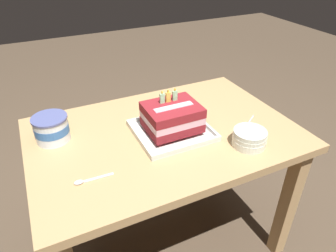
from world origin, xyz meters
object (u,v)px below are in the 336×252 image
(bowl_stack, at_px, (249,138))
(ice_cream_tub, at_px, (51,128))
(birthday_cake, at_px, (172,117))
(serving_spoon_near_tray, at_px, (85,181))
(foil_tray, at_px, (172,131))

(bowl_stack, bearing_deg, ice_cream_tub, 151.92)
(birthday_cake, xyz_separation_m, serving_spoon_near_tray, (-0.39, -0.14, -0.07))
(serving_spoon_near_tray, bearing_deg, ice_cream_tub, 100.75)
(foil_tray, bearing_deg, ice_cream_tub, 160.49)
(foil_tray, height_order, ice_cream_tub, ice_cream_tub)
(birthday_cake, height_order, serving_spoon_near_tray, birthday_cake)
(bowl_stack, height_order, serving_spoon_near_tray, bowl_stack)
(foil_tray, relative_size, bowl_stack, 2.29)
(birthday_cake, distance_m, serving_spoon_near_tray, 0.42)
(serving_spoon_near_tray, bearing_deg, bowl_stack, -5.90)
(birthday_cake, bearing_deg, bowl_stack, -41.34)
(foil_tray, height_order, birthday_cake, birthday_cake)
(foil_tray, xyz_separation_m, ice_cream_tub, (-0.45, 0.16, 0.05))
(foil_tray, bearing_deg, birthday_cake, 90.00)
(bowl_stack, bearing_deg, serving_spoon_near_tray, 174.10)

